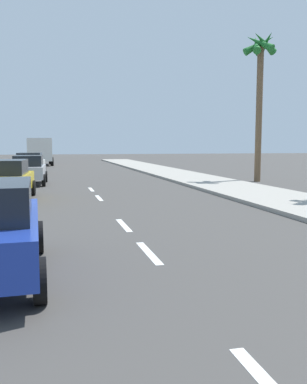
{
  "coord_description": "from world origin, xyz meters",
  "views": [
    {
      "loc": [
        -1.85,
        3.77,
        2.14
      ],
      "look_at": [
        0.35,
        12.78,
        1.1
      ],
      "focal_mm": 39.4,
      "sensor_mm": 36.0,
      "label": 1
    }
  ],
  "objects_px": {
    "parked_car_white": "(30,163)",
    "parked_car_silver": "(29,169)",
    "parked_car_yellow": "(6,179)",
    "palm_tree_far": "(260,69)",
    "delivery_truck": "(39,151)"
  },
  "relations": [
    {
      "from": "parked_car_yellow",
      "to": "parked_car_white",
      "type": "distance_m",
      "value": 14.76
    },
    {
      "from": "parked_car_yellow",
      "to": "parked_car_silver",
      "type": "bearing_deg",
      "value": 88.72
    },
    {
      "from": "delivery_truck",
      "to": "parked_car_silver",
      "type": "bearing_deg",
      "value": -92.66
    },
    {
      "from": "parked_car_yellow",
      "to": "palm_tree_far",
      "type": "bearing_deg",
      "value": 25.04
    },
    {
      "from": "palm_tree_far",
      "to": "parked_car_white",
      "type": "bearing_deg",
      "value": 144.31
    },
    {
      "from": "parked_car_silver",
      "to": "parked_car_white",
      "type": "distance_m",
      "value": 8.22
    },
    {
      "from": "palm_tree_far",
      "to": "delivery_truck",
      "type": "bearing_deg",
      "value": 118.9
    },
    {
      "from": "parked_car_white",
      "to": "parked_car_silver",
      "type": "bearing_deg",
      "value": -84.78
    },
    {
      "from": "palm_tree_far",
      "to": "parked_car_yellow",
      "type": "bearing_deg",
      "value": -158.38
    },
    {
      "from": "parked_car_silver",
      "to": "parked_car_white",
      "type": "relative_size",
      "value": 0.88
    },
    {
      "from": "parked_car_yellow",
      "to": "parked_car_white",
      "type": "xyz_separation_m",
      "value": [
        0.24,
        14.76,
        0.0
      ]
    },
    {
      "from": "parked_car_silver",
      "to": "delivery_truck",
      "type": "height_order",
      "value": "delivery_truck"
    },
    {
      "from": "parked_car_white",
      "to": "palm_tree_far",
      "type": "bearing_deg",
      "value": -32.55
    },
    {
      "from": "delivery_truck",
      "to": "palm_tree_far",
      "type": "distance_m",
      "value": 27.09
    },
    {
      "from": "delivery_truck",
      "to": "parked_car_yellow",
      "type": "bearing_deg",
      "value": -93.74
    }
  ]
}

